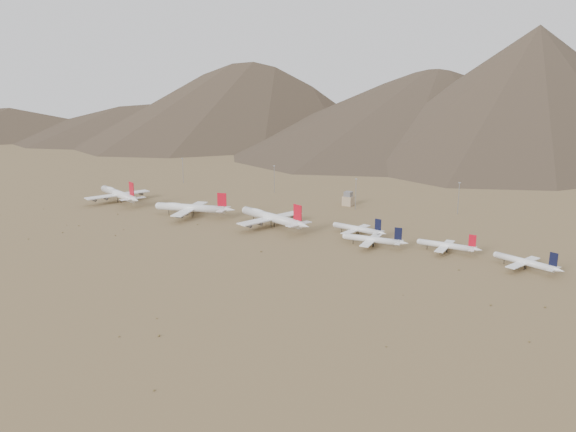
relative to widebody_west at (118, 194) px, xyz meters
The scene contains 15 objects.
ground 149.75m from the widebody_west, 11.66° to the right, with size 3000.00×3000.00×0.00m, color olive.
mountain_ridge 893.46m from the widebody_west, 80.44° to the left, with size 4400.00×1000.00×300.00m.
widebody_west is the anchor object (origin of this frame).
widebody_centre 87.88m from the widebody_west, ahead, with size 64.88×51.38×19.81m.
widebody_east 158.55m from the widebody_west, ahead, with size 69.15×54.83×21.17m.
narrowbody_a 221.36m from the widebody_west, ahead, with size 42.27×30.69×13.99m.
narrowbody_b 240.58m from the widebody_west, ahead, with size 43.55×31.47×14.38m.
narrowbody_c 284.36m from the widebody_west, ahead, with size 40.50×28.88×13.36m.
narrowbody_d 331.21m from the widebody_west, ahead, with size 39.79×29.69×13.68m.
control_tower 198.01m from the widebody_west, 26.96° to the left, with size 8.00×8.00×12.00m.
mast_far_west 99.47m from the widebody_west, 97.29° to the left, with size 2.00×0.60×25.70m.
mast_west 140.41m from the widebody_west, 47.88° to the left, with size 2.00×0.60×25.70m.
mast_centre 204.00m from the widebody_west, 23.12° to the left, with size 2.00×0.60×25.70m.
mast_east 284.58m from the widebody_west, 21.89° to the left, with size 2.00×0.60×25.70m.
desert_scrub 174.95m from the widebody_west, 35.84° to the right, with size 420.10×183.45×0.90m.
Camera 1 is at (222.31, -303.39, 105.81)m, focal length 35.00 mm.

